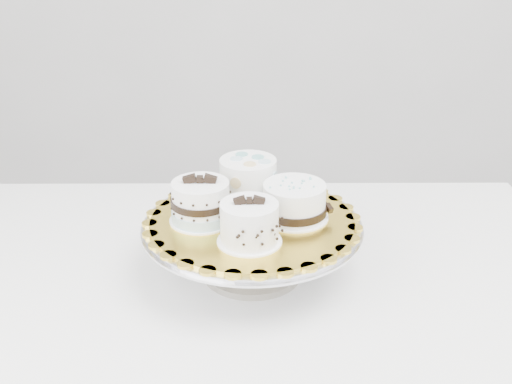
{
  "coord_description": "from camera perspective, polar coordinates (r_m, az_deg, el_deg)",
  "views": [
    {
      "loc": [
        -0.16,
        -0.77,
        1.37
      ],
      "look_at": [
        -0.09,
        0.24,
        0.9
      ],
      "focal_mm": 45.0,
      "sensor_mm": 36.0,
      "label": 1
    }
  ],
  "objects": [
    {
      "name": "cake_stand",
      "position": [
        1.13,
        -0.34,
        -4.15
      ],
      "size": [
        0.39,
        0.39,
        0.1
      ],
      "color": "gray",
      "rests_on": "table"
    },
    {
      "name": "table",
      "position": [
        1.2,
        -0.68,
        -10.55
      ],
      "size": [
        1.28,
        0.89,
        0.75
      ],
      "rotation": [
        0.0,
        0.0,
        -0.06
      ],
      "color": "white",
      "rests_on": "floor"
    },
    {
      "name": "cake_banded",
      "position": [
        1.1,
        -4.93,
        -1.01
      ],
      "size": [
        0.11,
        0.11,
        0.09
      ],
      "rotation": [
        0.0,
        0.0,
        -0.07
      ],
      "color": "white",
      "rests_on": "cake_board"
    },
    {
      "name": "cake_board",
      "position": [
        1.11,
        -0.34,
        -2.56
      ],
      "size": [
        0.46,
        0.46,
        0.01
      ],
      "primitive_type": "cylinder",
      "rotation": [
        0.0,
        0.0,
        -0.36
      ],
      "color": "gold",
      "rests_on": "cake_stand"
    },
    {
      "name": "cake_dots",
      "position": [
        1.18,
        -0.71,
        1.2
      ],
      "size": [
        0.13,
        0.13,
        0.08
      ],
      "rotation": [
        0.0,
        0.0,
        -0.35
      ],
      "color": "white",
      "rests_on": "cake_board"
    },
    {
      "name": "cake_ribbon",
      "position": [
        1.11,
        3.48,
        -0.92
      ],
      "size": [
        0.14,
        0.14,
        0.07
      ],
      "rotation": [
        0.0,
        0.0,
        0.36
      ],
      "color": "white",
      "rests_on": "cake_board"
    },
    {
      "name": "cake_swirl",
      "position": [
        1.03,
        -0.59,
        -2.86
      ],
      "size": [
        0.11,
        0.11,
        0.08
      ],
      "rotation": [
        0.0,
        0.0,
        -0.03
      ],
      "color": "white",
      "rests_on": "cake_board"
    }
  ]
}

